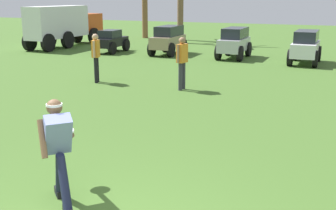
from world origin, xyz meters
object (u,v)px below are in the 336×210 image
Objects in this scene: teammate_deep at (182,58)px; box_truck at (64,24)px; frisbee_in_flight at (65,132)px; parked_car_slot_b at (168,39)px; parked_car_slot_d at (306,46)px; parked_car_slot_a at (111,41)px; frisbee_thrower at (59,147)px; parked_car_slot_c at (234,42)px; teammate_near_sideline at (96,53)px.

box_truck is (-9.96, 7.83, 0.29)m from teammate_deep.
parked_car_slot_b is at bearing 106.94° from frisbee_in_flight.
parked_car_slot_d is 0.41× the size of box_truck.
parked_car_slot_a is 0.94× the size of parked_car_slot_d.
parked_car_slot_d is at bearing -3.76° from parked_car_slot_b.
parked_car_slot_b reaches higher than frisbee_in_flight.
frisbee_thrower is at bearing -53.79° from box_truck.
parked_car_slot_c and parked_car_slot_d have the same top height.
parked_car_slot_a is 0.94× the size of parked_car_slot_c.
parked_car_slot_b and parked_car_slot_d have the same top height.
frisbee_thrower is 7.30m from teammate_deep.
parked_car_slot_b is (-0.53, 7.16, -0.22)m from teammate_near_sideline.
frisbee_in_flight is 0.13× the size of parked_car_slot_b.
box_truck is at bearing 162.51° from parked_car_slot_a.
frisbee_in_flight is 13.52m from parked_car_slot_d.
frisbee_thrower is 0.90× the size of teammate_near_sideline.
box_truck is at bearing 175.94° from parked_car_slot_c.
parked_car_slot_b is 3.21m from parked_car_slot_c.
frisbee_in_flight is at bearing -83.68° from teammate_deep.
parked_car_slot_d reaches higher than frisbee_in_flight.
parked_car_slot_a is at bearing -171.81° from parked_car_slot_b.
parked_car_slot_b is at bearing -6.24° from box_truck.
parked_car_slot_d is at bearing 66.96° from teammate_deep.
frisbee_thrower is at bearing -60.94° from teammate_near_sideline.
box_truck is at bearing 131.77° from teammate_near_sideline.
teammate_deep is (-0.74, 6.65, 0.15)m from frisbee_in_flight.
parked_car_slot_c is 0.41× the size of box_truck.
box_truck is (-10.69, 14.48, 0.45)m from frisbee_in_flight.
frisbee_thrower is at bearing -60.54° from frisbee_in_flight.
parked_car_slot_c is at bearing 69.52° from teammate_near_sideline.
teammate_deep is 12.67m from box_truck.
teammate_near_sideline is at bearing -179.19° from teammate_deep.
parked_car_slot_a is at bearing -175.87° from parked_car_slot_c.
teammate_near_sideline is at bearing -62.95° from parked_car_slot_a.
teammate_deep reaches higher than frisbee_in_flight.
teammate_deep is 9.25m from parked_car_slot_a.
box_truck reaches higher than parked_car_slot_c.
teammate_deep is 0.26× the size of box_truck.
frisbee_thrower is 0.59× the size of parked_car_slot_d.
teammate_near_sideline is at bearing 119.03° from frisbee_in_flight.
teammate_deep is 7.29m from parked_car_slot_d.
parked_car_slot_c is (-0.99, 13.79, -0.07)m from frisbee_in_flight.
parked_car_slot_a is at bearing 117.05° from teammate_near_sideline.
frisbee_thrower reaches higher than parked_car_slot_a.
box_truck is at bearing 126.21° from frisbee_thrower.
frisbee_thrower is 15.03m from parked_car_slot_b.
parked_car_slot_b is at bearing 94.21° from teammate_near_sideline.
parked_car_slot_c is at bearing 92.00° from teammate_deep.
teammate_deep is at bearing -46.42° from parked_car_slot_a.
teammate_near_sideline is 0.69× the size of parked_car_slot_a.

